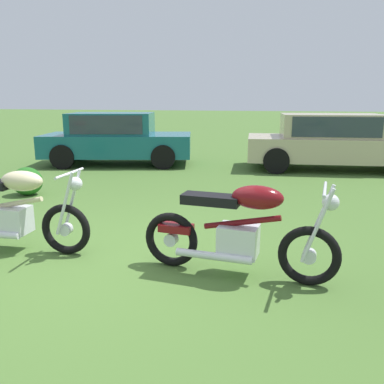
% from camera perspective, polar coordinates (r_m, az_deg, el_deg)
% --- Properties ---
extents(ground_plane, '(120.00, 120.00, 0.00)m').
position_cam_1_polar(ground_plane, '(4.77, -11.13, -9.44)').
color(ground_plane, '#476B2D').
extents(motorcycle_cream, '(2.04, 0.64, 1.02)m').
position_cam_1_polar(motorcycle_cream, '(5.30, -24.14, -2.47)').
color(motorcycle_cream, black).
rests_on(motorcycle_cream, ground).
extents(motorcycle_maroon, '(2.06, 0.64, 1.02)m').
position_cam_1_polar(motorcycle_maroon, '(4.17, 6.69, -5.46)').
color(motorcycle_maroon, black).
rests_on(motorcycle_maroon, ground).
extents(car_teal, '(4.34, 2.60, 1.43)m').
position_cam_1_polar(car_teal, '(11.56, -10.76, 7.80)').
color(car_teal, '#19606B').
rests_on(car_teal, ground).
extents(car_beige, '(4.59, 2.18, 1.43)m').
position_cam_1_polar(car_beige, '(11.10, 19.31, 7.10)').
color(car_beige, '#BCAD8C').
rests_on(car_beige, ground).
extents(shrub_low, '(0.59, 0.53, 0.54)m').
position_cam_1_polar(shrub_low, '(8.33, -22.29, 1.42)').
color(shrub_low, '#23661E').
rests_on(shrub_low, ground).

